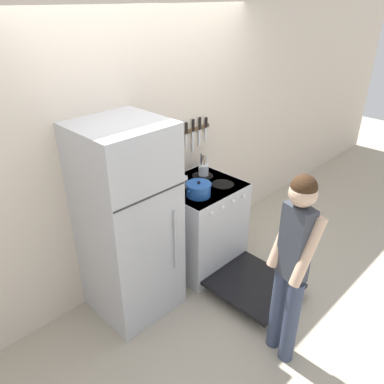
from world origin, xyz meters
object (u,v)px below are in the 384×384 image
at_px(refrigerator, 128,223).
at_px(stove_range, 203,227).
at_px(utensil_jar, 203,169).
at_px(tea_kettle, 179,180).
at_px(dutch_oven_pot, 199,189).
at_px(person, 292,262).

height_order(refrigerator, stove_range, refrigerator).
bearing_deg(stove_range, utensil_jar, 44.02).
relative_size(refrigerator, stove_range, 1.22).
height_order(stove_range, tea_kettle, tea_kettle).
bearing_deg(utensil_jar, refrigerator, -172.73).
distance_m(refrigerator, dutch_oven_pot, 0.72).
xyz_separation_m(utensil_jar, person, (-0.56, -1.39, -0.09)).
xyz_separation_m(stove_range, person, (-0.37, -1.21, 0.44)).
xyz_separation_m(refrigerator, person, (0.49, -1.26, 0.03)).
height_order(dutch_oven_pot, person, person).
bearing_deg(utensil_jar, stove_range, -135.98).
distance_m(stove_range, utensil_jar, 0.59).
relative_size(refrigerator, tea_kettle, 8.22).
bearing_deg(tea_kettle, dutch_oven_pot, -92.85).
distance_m(dutch_oven_pot, person, 1.13).
xyz_separation_m(stove_range, tea_kettle, (-0.16, 0.17, 0.52)).
bearing_deg(dutch_oven_pot, stove_range, 29.98).
relative_size(utensil_jar, person, 0.15).
bearing_deg(refrigerator, tea_kettle, 10.17).
distance_m(stove_range, person, 1.34).
height_order(tea_kettle, person, person).
xyz_separation_m(stove_range, dutch_oven_pot, (-0.17, -0.10, 0.53)).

